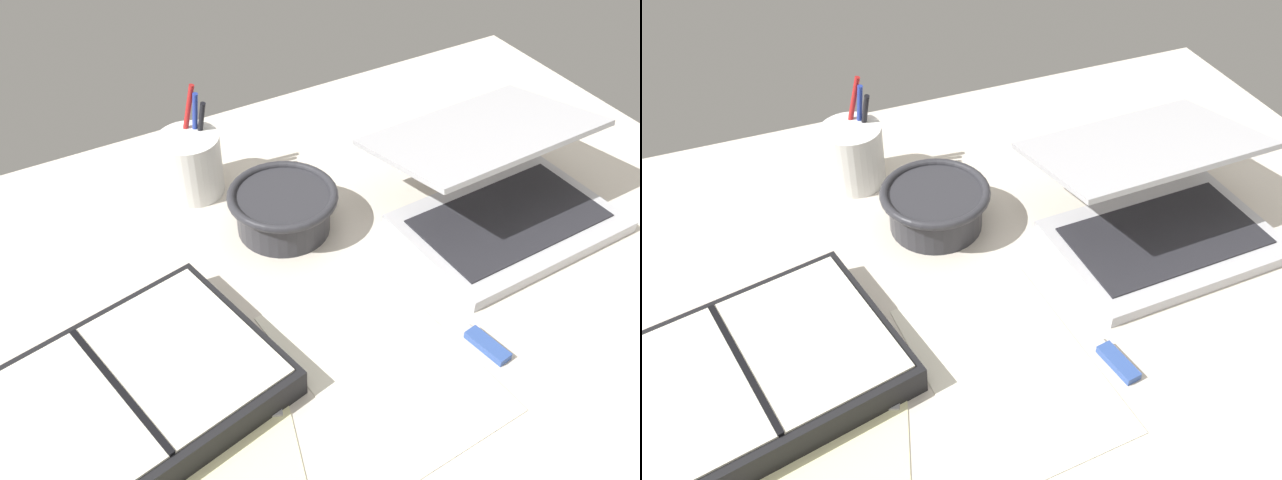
{
  "view_description": "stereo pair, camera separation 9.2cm",
  "coord_description": "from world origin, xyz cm",
  "views": [
    {
      "loc": [
        -31.97,
        -55.25,
        70.28
      ],
      "look_at": [
        1.79,
        4.45,
        9.0
      ],
      "focal_mm": 40.0,
      "sensor_mm": 36.0,
      "label": 1
    },
    {
      "loc": [
        -23.69,
        -59.23,
        70.28
      ],
      "look_at": [
        1.79,
        4.45,
        9.0
      ],
      "focal_mm": 40.0,
      "sensor_mm": 36.0,
      "label": 2
    }
  ],
  "objects": [
    {
      "name": "desk_top",
      "position": [
        0.0,
        0.0,
        1.0
      ],
      "size": [
        140.0,
        100.0,
        2.0
      ],
      "primitive_type": "cube",
      "color": "beige",
      "rests_on": "ground"
    },
    {
      "name": "laptop",
      "position": [
        30.73,
        2.98,
        6.84
      ],
      "size": [
        31.49,
        29.82,
        14.44
      ],
      "rotation": [
        0.0,
        0.0,
        0.03
      ],
      "color": "#B7B7BC",
      "rests_on": "desk_top"
    },
    {
      "name": "bowl",
      "position": [
        2.44,
        16.34,
        5.65
      ],
      "size": [
        15.93,
        15.93,
        6.57
      ],
      "color": "#2D2D33",
      "rests_on": "desk_top"
    },
    {
      "name": "pen_cup",
      "position": [
        -5.55,
        31.16,
        7.02
      ],
      "size": [
        9.39,
        9.39,
        16.86
      ],
      "color": "white",
      "rests_on": "desk_top"
    },
    {
      "name": "planner",
      "position": [
        -27.89,
        -3.11,
        4.07
      ],
      "size": [
        38.3,
        30.33,
        4.32
      ],
      "rotation": [
        0.0,
        0.0,
        0.21
      ],
      "color": "black",
      "rests_on": "desk_top"
    },
    {
      "name": "scissors",
      "position": [
        -22.21,
        -9.64,
        2.34
      ],
      "size": [
        13.93,
        6.65,
        0.8
      ],
      "rotation": [
        0.0,
        0.0,
        -0.14
      ],
      "color": "#B7B7BC",
      "rests_on": "desk_top"
    },
    {
      "name": "paper_sheet_front",
      "position": [
        1.33,
        -11.76,
        2.08
      ],
      "size": [
        21.0,
        30.35,
        0.16
      ],
      "primitive_type": "cube",
      "rotation": [
        0.0,
        0.0,
        0.07
      ],
      "color": "silver",
      "rests_on": "desk_top"
    },
    {
      "name": "usb_drive",
      "position": [
        13.65,
        -16.01,
        2.5
      ],
      "size": [
        2.9,
        7.36,
        1.0
      ],
      "rotation": [
        0.0,
        0.0,
        0.15
      ],
      "color": "#33519E",
      "rests_on": "desk_top"
    }
  ]
}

